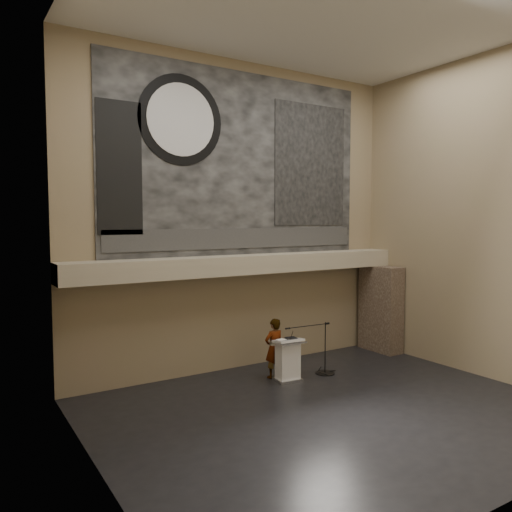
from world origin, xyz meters
TOP-DOWN VIEW (x-y plane):
  - floor at (0.00, 0.00)m, footprint 10.00×10.00m
  - ceiling at (0.00, 0.00)m, footprint 10.00×10.00m
  - wall_back at (0.00, 4.00)m, footprint 10.00×0.02m
  - wall_left at (-5.00, 0.00)m, footprint 0.02×8.00m
  - wall_right at (5.00, 0.00)m, footprint 0.02×8.00m
  - soffit at (0.00, 3.60)m, footprint 10.00×0.80m
  - sprinkler_left at (-1.60, 3.55)m, footprint 0.04×0.04m
  - sprinkler_right at (1.90, 3.55)m, footprint 0.04×0.04m
  - banner at (0.00, 3.97)m, footprint 8.00×0.05m
  - banner_text_strip at (0.00, 3.93)m, footprint 7.76×0.02m
  - banner_clock_rim at (-1.80, 3.93)m, footprint 2.30×0.02m
  - banner_clock_face at (-1.80, 3.91)m, footprint 1.84×0.02m
  - banner_building_print at (2.40, 3.93)m, footprint 2.60×0.02m
  - banner_brick_print at (-3.40, 3.93)m, footprint 1.10×0.02m
  - stone_pier at (4.65, 3.15)m, footprint 0.60×1.40m
  - lectern at (0.36, 2.24)m, footprint 0.75×0.57m
  - binder at (0.46, 2.23)m, footprint 0.31×0.27m
  - papers at (0.20, 2.23)m, footprint 0.24×0.32m
  - speaker_person at (0.23, 2.67)m, footprint 0.59×0.41m
  - mic_stand at (1.55, 2.23)m, footprint 1.53×0.52m

SIDE VIEW (x-z plane):
  - floor at x=0.00m, z-range 0.00..0.00m
  - mic_stand at x=1.55m, z-range -0.49..0.91m
  - lectern at x=0.36m, z-range -0.01..1.12m
  - speaker_person at x=0.23m, z-range 0.00..1.58m
  - papers at x=0.20m, z-range 1.10..1.10m
  - binder at x=0.46m, z-range 1.10..1.14m
  - stone_pier at x=4.65m, z-range 0.00..2.70m
  - sprinkler_left at x=-1.60m, z-range 2.64..2.70m
  - sprinkler_right at x=1.90m, z-range 2.64..2.70m
  - soffit at x=0.00m, z-range 2.70..3.20m
  - banner_text_strip at x=0.00m, z-range 3.38..3.93m
  - wall_back at x=0.00m, z-range 0.00..8.50m
  - wall_left at x=-5.00m, z-range 0.00..8.50m
  - wall_right at x=5.00m, z-range 0.00..8.50m
  - banner_brick_print at x=-3.40m, z-range 3.80..7.00m
  - banner at x=0.00m, z-range 3.20..8.20m
  - banner_building_print at x=2.40m, z-range 4.00..7.60m
  - banner_clock_rim at x=-1.80m, z-range 5.55..7.85m
  - banner_clock_face at x=-1.80m, z-range 5.78..7.62m
  - ceiling at x=0.00m, z-range 8.50..8.50m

